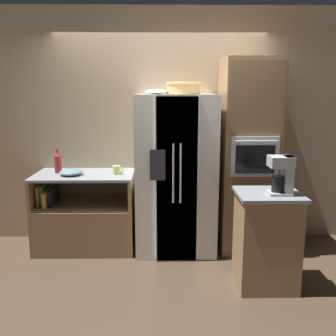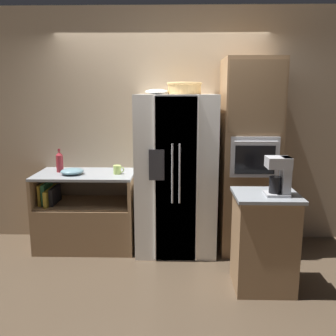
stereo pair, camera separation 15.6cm
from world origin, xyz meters
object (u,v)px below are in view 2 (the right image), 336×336
Objects in this scene: refrigerator at (176,174)px; wicker_basket at (184,88)px; coffee_maker at (280,174)px; bottle_tall at (60,162)px; mug at (118,170)px; wall_oven at (248,157)px; mixing_bowl at (72,171)px; fruit_bowl at (157,92)px.

refrigerator is 4.61× the size of wicker_basket.
coffee_maker is at bearing -50.34° from wicker_basket.
coffee_maker is (0.83, -1.00, -0.76)m from wicker_basket.
bottle_tall is 0.70m from mug.
mug is 1.86m from coffee_maker.
wicker_basket is 1.12× the size of coffee_maker.
mug is (-1.50, -0.03, -0.15)m from wall_oven.
wicker_basket reaches higher than mug.
bottle_tall is (-1.46, 0.03, -0.85)m from wicker_basket.
wicker_basket is 1.41× the size of bottle_tall.
wall_oven is 17.51× the size of mug.
wall_oven is 2.19m from bottle_tall.
wicker_basket is at bearing 4.16° from mixing_bowl.
mixing_bowl is (-1.19, -0.03, 0.03)m from refrigerator.
wicker_basket is (-0.73, 0.03, 0.77)m from wall_oven.
mug reaches higher than mixing_bowl.
refrigerator is 14.42× the size of mug.
bottle_tall reaches higher than mixing_bowl.
wall_oven reaches higher than mixing_bowl.
bottle_tall reaches higher than mug.
coffee_maker is at bearing -39.85° from fruit_bowl.
wall_oven is (0.82, 0.04, 0.20)m from refrigerator.
coffee_maker reaches higher than mug.
refrigerator reaches higher than mug.
bottle_tall is (-1.37, 0.10, 0.12)m from refrigerator.
refrigerator is at bearing 1.33° from mixing_bowl.
refrigerator is 1.19m from mixing_bowl.
refrigerator is 0.85m from wall_oven.
bottle_tall is 2.51m from coffee_maker.
wall_oven is 8.40× the size of mixing_bowl.
fruit_bowl is (-0.31, -0.05, -0.04)m from wicker_basket.
wicker_basket is 1.51m from coffee_maker.
mug is at bearing 3.61° from mixing_bowl.
coffee_maker is at bearing -45.54° from refrigerator.
wall_oven is 7.91× the size of bottle_tall.
mug is at bearing -179.16° from fruit_bowl.
coffee_maker is at bearing -84.28° from wall_oven.
wicker_basket is at bearing 9.93° from fruit_bowl.
mug is (0.69, -0.09, -0.07)m from bottle_tall.
refrigerator is at bearing -143.72° from wicker_basket.
refrigerator is 5.18× the size of coffee_maker.
coffee_maker is at bearing -30.66° from mug.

